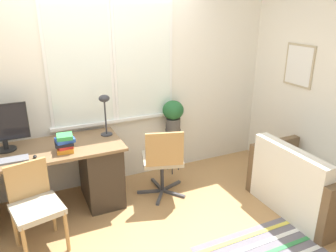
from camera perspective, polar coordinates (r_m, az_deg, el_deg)
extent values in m
plane|color=tan|center=(3.89, -6.78, -14.28)|extent=(14.00, 14.00, 0.00)
cube|color=white|center=(4.06, -11.16, 7.89)|extent=(9.00, 0.06, 2.70)
cube|color=white|center=(3.93, -15.09, 9.91)|extent=(0.78, 0.02, 1.44)
cube|color=white|center=(3.92, -15.06, 9.89)|extent=(0.71, 0.01, 1.37)
cube|color=white|center=(4.13, -4.27, 11.03)|extent=(0.78, 0.02, 1.44)
cube|color=white|center=(4.12, -4.22, 11.01)|extent=(0.71, 0.01, 1.37)
cube|color=white|center=(4.19, -9.01, 1.04)|extent=(1.60, 0.11, 0.04)
cube|color=white|center=(4.52, 21.37, 8.15)|extent=(0.06, 9.00, 2.70)
cube|color=tan|center=(4.43, 21.88, 9.74)|extent=(0.02, 0.44, 0.52)
cube|color=white|center=(4.42, 21.81, 9.74)|extent=(0.01, 0.39, 0.47)
cube|color=brown|center=(3.72, -22.18, -4.21)|extent=(1.83, 0.71, 0.03)
cube|color=#33281E|center=(3.95, -11.62, -7.76)|extent=(0.40, 0.63, 0.73)
cylinder|color=black|center=(3.84, -26.30, -3.68)|extent=(0.20, 0.20, 0.02)
cylinder|color=black|center=(3.82, -26.45, -2.85)|extent=(0.05, 0.05, 0.10)
cube|color=black|center=(3.75, -27.01, 0.50)|extent=(0.51, 0.02, 0.39)
cube|color=black|center=(3.73, -27.01, 0.43)|extent=(0.48, 0.01, 0.37)
cube|color=slate|center=(3.57, -26.29, -5.47)|extent=(0.40, 0.15, 0.02)
ellipsoid|color=black|center=(3.53, -22.17, -4.95)|extent=(0.03, 0.06, 0.03)
cylinder|color=#2D2D33|center=(3.91, -10.64, -1.41)|extent=(0.14, 0.14, 0.01)
cylinder|color=#2D2D33|center=(3.84, -10.84, 1.48)|extent=(0.02, 0.02, 0.40)
ellipsoid|color=#2D2D33|center=(3.78, -11.06, 4.74)|extent=(0.12, 0.12, 0.08)
cube|color=orange|center=(3.57, -17.41, -3.95)|extent=(0.18, 0.18, 0.04)
cube|color=red|center=(3.56, -17.55, -3.36)|extent=(0.16, 0.16, 0.03)
cube|color=black|center=(3.55, -17.66, -2.88)|extent=(0.19, 0.18, 0.03)
cube|color=#2851B2|center=(3.54, -17.51, -2.33)|extent=(0.20, 0.17, 0.04)
cube|color=green|center=(3.52, -17.57, -1.77)|extent=(0.17, 0.17, 0.04)
cylinder|color=#B2844C|center=(3.28, -23.57, -18.89)|extent=(0.04, 0.04, 0.44)
cylinder|color=#B2844C|center=(3.34, -17.24, -17.12)|extent=(0.04, 0.04, 0.44)
cylinder|color=#B2844C|center=(3.58, -25.12, -15.56)|extent=(0.04, 0.04, 0.44)
cylinder|color=#B2844C|center=(3.63, -19.35, -14.04)|extent=(0.04, 0.04, 0.44)
cube|color=#B2A893|center=(3.33, -21.82, -13.29)|extent=(0.50, 0.48, 0.06)
cube|color=#B2844C|center=(3.41, -23.32, -8.58)|extent=(0.38, 0.11, 0.36)
cube|color=#47474C|center=(4.17, -3.20, -11.31)|extent=(0.31, 0.12, 0.03)
cube|color=#47474C|center=(4.05, -1.43, -12.31)|extent=(0.21, 0.28, 0.03)
cube|color=#47474C|center=(4.12, 0.95, -11.69)|extent=(0.22, 0.27, 0.03)
cube|color=#47474C|center=(4.27, 0.55, -10.39)|extent=(0.31, 0.14, 0.03)
cube|color=#47474C|center=(4.30, -1.92, -10.17)|extent=(0.04, 0.32, 0.03)
cylinder|color=#333338|center=(4.07, -1.03, -8.58)|extent=(0.04, 0.04, 0.40)
cube|color=#B2A893|center=(3.96, -1.05, -5.67)|extent=(0.57, 0.56, 0.06)
cube|color=#B2844C|center=(3.66, -0.60, -4.08)|extent=(0.42, 0.16, 0.40)
cube|color=white|center=(4.10, 22.69, -10.33)|extent=(0.72, 0.99, 0.43)
cube|color=white|center=(3.73, 20.56, -6.26)|extent=(0.16, 0.99, 0.35)
cube|color=brown|center=(4.38, 17.78, -6.20)|extent=(0.72, 0.09, 0.63)
cylinder|color=#333338|center=(4.39, 0.88, -0.71)|extent=(0.21, 0.21, 0.02)
cylinder|color=#333338|center=(4.55, 1.87, -4.24)|extent=(0.01, 0.01, 0.61)
cylinder|color=#333338|center=(4.56, -0.07, -4.17)|extent=(0.01, 0.01, 0.61)
cylinder|color=#333338|center=(4.44, 0.77, -4.92)|extent=(0.01, 0.01, 0.61)
cylinder|color=#514C47|center=(4.36, 0.88, 0.35)|extent=(0.19, 0.19, 0.15)
ellipsoid|color=#235B2D|center=(4.30, 0.90, 2.80)|extent=(0.28, 0.28, 0.25)
cube|color=slate|center=(3.45, 15.60, -20.11)|extent=(1.18, 0.62, 0.01)
cube|color=white|center=(3.49, 14.85, -19.45)|extent=(1.15, 0.05, 0.00)
cube|color=#DBCC4C|center=(3.57, 13.40, -18.26)|extent=(1.15, 0.05, 0.00)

